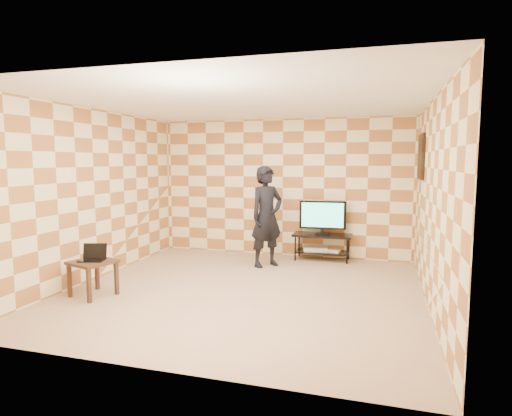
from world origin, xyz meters
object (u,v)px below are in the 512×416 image
Objects in this scene: tv at (323,216)px; side_table at (93,267)px; tv_stand at (322,241)px; person at (267,217)px.

tv is 4.18m from side_table.
side_table is (-2.80, -3.08, 0.04)m from tv_stand.
person reaches higher than tv_stand.
tv_stand is 1.25× the size of tv.
side_table is at bearing -132.28° from tv.
side_table is 0.37× the size of person.
tv_stand is at bearing 47.75° from side_table.
person is at bearing -140.27° from tv.
tv reaches higher than side_table.
tv is at bearing -10.54° from person.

